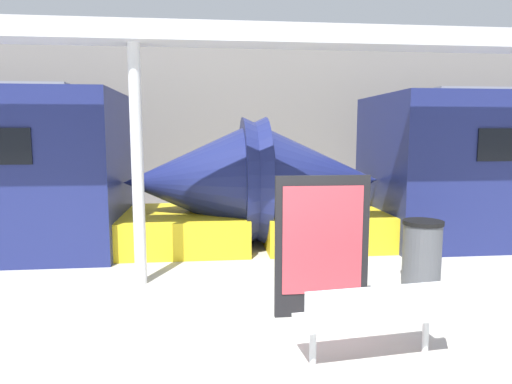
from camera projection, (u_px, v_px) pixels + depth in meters
The scene contains 7 objects.
ground_plane at pixel (273, 374), 4.39m from camera, with size 60.00×60.00×0.00m, color #B2AFA8.
station_wall at pixel (228, 126), 13.06m from camera, with size 56.00×0.20×5.00m, color gray.
bench_near at pixel (375, 314), 4.57m from camera, with size 1.61×0.61×0.83m.
trash_bin at pixel (422, 253), 6.92m from camera, with size 0.60×0.60×1.00m.
poster_board at pixel (322, 246), 5.70m from camera, with size 1.19×0.07×1.79m.
support_column_near at pixel (137, 167), 6.81m from camera, with size 0.18×0.18×3.60m, color silver.
canopy_beam at pixel (133, 33), 6.56m from camera, with size 28.00×0.60×0.28m, color #B7B7BC.
Camera 1 is at (-0.60, -4.08, 2.31)m, focal length 32.00 mm.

